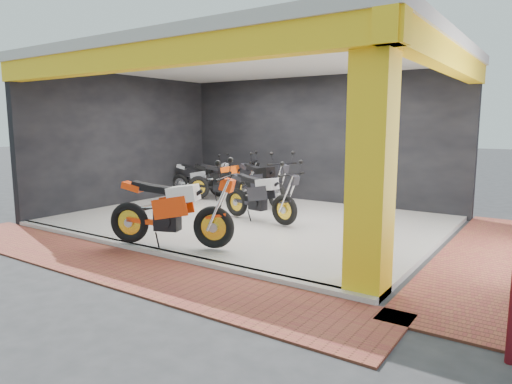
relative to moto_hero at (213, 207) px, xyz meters
The scene contains 16 objects.
ground 1.35m from the moto_hero, 153.52° to the left, with size 80.00×80.00×0.00m, color #2D2D30.
showroom_floor 2.76m from the moto_hero, 110.87° to the left, with size 8.00×6.00×0.10m, color white.
showroom_ceiling 3.82m from the moto_hero, 110.87° to the left, with size 8.40×6.40×0.20m, color beige.
back_wall 5.72m from the moto_hero, 99.60° to the left, with size 8.20×0.20×3.50m, color black.
left_wall 5.69m from the moto_hero, 153.91° to the left, with size 0.20×6.20×3.50m, color black.
corner_column 2.96m from the moto_hero, ahead, with size 0.50×0.50×3.50m, color yellow.
header_beam_front 2.68m from the moto_hero, 150.58° to the right, with size 8.40×0.30×0.40m, color yellow.
header_beam_right 4.64m from the moto_hero, 38.91° to the left, with size 0.30×6.40×0.40m, color yellow.
floor_kerb 1.35m from the moto_hero, 149.66° to the right, with size 8.00×0.20×0.10m, color white.
paver_front 1.83m from the moto_hero, 125.28° to the right, with size 9.00×1.40×0.03m, color brown.
paver_right 4.65m from the moto_hero, 32.61° to the left, with size 1.40×7.00×0.03m, color brown.
moto_hero is the anchor object (origin of this frame).
moto_row_a 2.22m from the moto_hero, 87.90° to the left, with size 2.17×0.80×1.32m, color black, non-canonical shape.
moto_row_b 3.77m from the moto_hero, 104.89° to the left, with size 2.30×0.85×1.41m, color black, non-canonical shape.
moto_row_c 4.88m from the moto_hero, 118.52° to the left, with size 2.18×0.81×1.33m, color black, non-canonical shape.
moto_row_d 5.66m from the moto_hero, 127.87° to the left, with size 2.00×0.74×1.22m, color #ADB0B5, non-canonical shape.
Camera 1 is at (5.75, -6.30, 2.21)m, focal length 32.00 mm.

